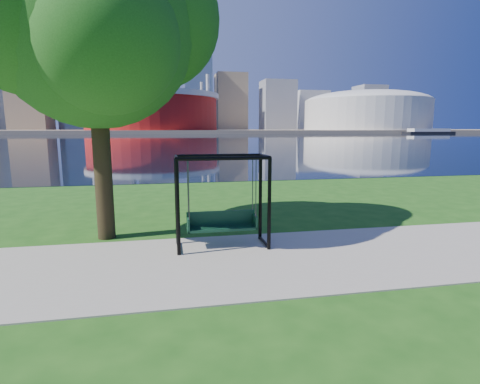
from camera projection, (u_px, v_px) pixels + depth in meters
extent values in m
plane|color=#1E5114|center=(239.00, 254.00, 8.80)|extent=(900.00, 900.00, 0.00)
cube|color=#9E937F|center=(243.00, 261.00, 8.31)|extent=(120.00, 4.00, 0.03)
cube|color=black|center=(172.00, 139.00, 107.50)|extent=(900.00, 180.00, 0.02)
cube|color=#937F60|center=(168.00, 131.00, 304.75)|extent=(900.00, 228.00, 2.00)
cylinder|color=maroon|center=(152.00, 112.00, 232.14)|extent=(80.00, 80.00, 22.00)
cylinder|color=silver|center=(151.00, 96.00, 230.55)|extent=(83.00, 83.00, 3.00)
cylinder|color=silver|center=(202.00, 106.00, 255.89)|extent=(2.00, 2.00, 32.00)
cylinder|color=silver|center=(101.00, 105.00, 243.49)|extent=(2.00, 2.00, 32.00)
cylinder|color=silver|center=(89.00, 101.00, 206.72)|extent=(2.00, 2.00, 32.00)
cylinder|color=silver|center=(208.00, 102.00, 219.12)|extent=(2.00, 2.00, 32.00)
cylinder|color=beige|center=(366.00, 115.00, 259.63)|extent=(84.00, 84.00, 20.00)
ellipsoid|color=beige|center=(367.00, 102.00, 258.12)|extent=(84.00, 84.00, 15.12)
cube|color=#998466|center=(27.00, 69.00, 272.56)|extent=(26.00, 26.00, 88.00)
cube|color=slate|center=(78.00, 70.00, 301.82)|extent=(30.00, 24.00, 95.00)
cube|color=gray|center=(114.00, 83.00, 290.04)|extent=(24.00, 24.00, 72.00)
cube|color=silver|center=(155.00, 83.00, 324.05)|extent=(32.00, 28.00, 80.00)
cube|color=slate|center=(198.00, 94.00, 308.30)|extent=(22.00, 22.00, 58.00)
cube|color=#998466|center=(231.00, 102.00, 329.30)|extent=(26.00, 26.00, 48.00)
cube|color=gray|center=(278.00, 105.00, 327.67)|extent=(28.00, 24.00, 42.00)
cube|color=silver|center=(310.00, 111.00, 359.90)|extent=(30.00, 26.00, 36.00)
cube|color=gray|center=(369.00, 108.00, 349.63)|extent=(24.00, 24.00, 40.00)
cube|color=#998466|center=(397.00, 113.00, 372.35)|extent=(26.00, 26.00, 32.00)
cylinder|color=black|center=(178.00, 209.00, 8.50)|extent=(0.09, 0.09, 2.25)
cylinder|color=black|center=(269.00, 205.00, 8.91)|extent=(0.09, 0.09, 2.25)
cylinder|color=black|center=(177.00, 201.00, 9.36)|extent=(0.09, 0.09, 2.25)
cylinder|color=black|center=(260.00, 198.00, 9.76)|extent=(0.09, 0.09, 2.25)
cylinder|color=black|center=(224.00, 158.00, 8.52)|extent=(2.16, 0.09, 0.09)
cylinder|color=black|center=(219.00, 156.00, 9.37)|extent=(2.16, 0.09, 0.09)
cylinder|color=black|center=(176.00, 158.00, 8.74)|extent=(0.09, 0.88, 0.09)
cylinder|color=black|center=(178.00, 247.00, 9.11)|extent=(0.07, 0.88, 0.07)
cylinder|color=black|center=(265.00, 156.00, 9.15)|extent=(0.09, 0.88, 0.09)
cylinder|color=black|center=(264.00, 242.00, 9.51)|extent=(0.07, 0.88, 0.07)
cube|color=black|center=(222.00, 228.00, 9.24)|extent=(1.72, 0.44, 0.06)
cube|color=black|center=(221.00, 218.00, 9.39)|extent=(1.71, 0.05, 0.37)
cube|color=black|center=(188.00, 225.00, 9.06)|extent=(0.05, 0.44, 0.33)
cube|color=black|center=(255.00, 221.00, 9.37)|extent=(0.05, 0.44, 0.33)
cylinder|color=#38383E|center=(189.00, 191.00, 8.74)|extent=(0.02, 0.02, 1.42)
cylinder|color=#38383E|center=(256.00, 188.00, 9.05)|extent=(0.02, 0.02, 1.42)
cylinder|color=#38383E|center=(188.00, 188.00, 9.09)|extent=(0.02, 0.02, 1.42)
cylinder|color=#38383E|center=(253.00, 186.00, 9.40)|extent=(0.02, 0.02, 1.42)
cylinder|color=black|center=(102.00, 153.00, 9.76)|extent=(0.46, 0.46, 4.57)
sphere|color=#1F5017|center=(94.00, 27.00, 9.24)|extent=(4.98, 4.98, 4.98)
sphere|color=#1F5017|center=(150.00, 19.00, 10.03)|extent=(3.74, 3.74, 3.74)
sphere|color=#1F5017|center=(33.00, 10.00, 8.57)|extent=(3.94, 3.94, 3.94)
sphere|color=#1F5017|center=(106.00, 39.00, 8.30)|extent=(3.32, 3.32, 3.32)
sphere|color=#1F5017|center=(77.00, 6.00, 10.19)|extent=(3.53, 3.53, 3.53)
cube|color=black|center=(429.00, 133.00, 214.06)|extent=(29.85, 9.00, 1.18)
cube|color=white|center=(429.00, 130.00, 213.81)|extent=(23.89, 7.30, 1.77)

